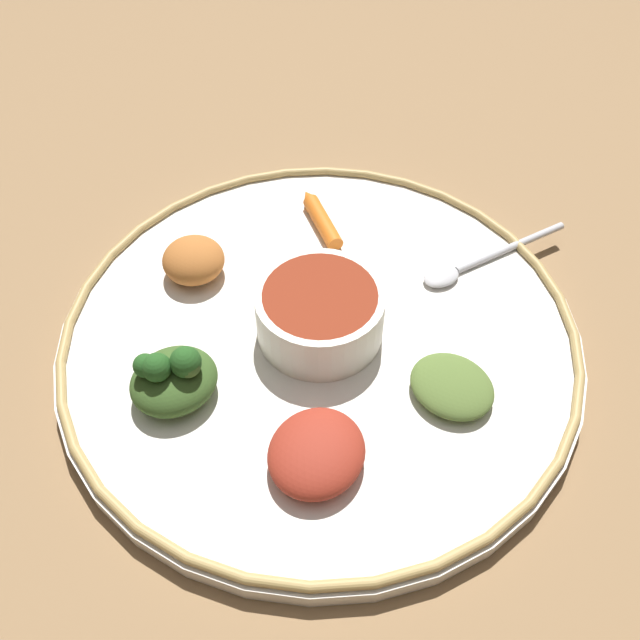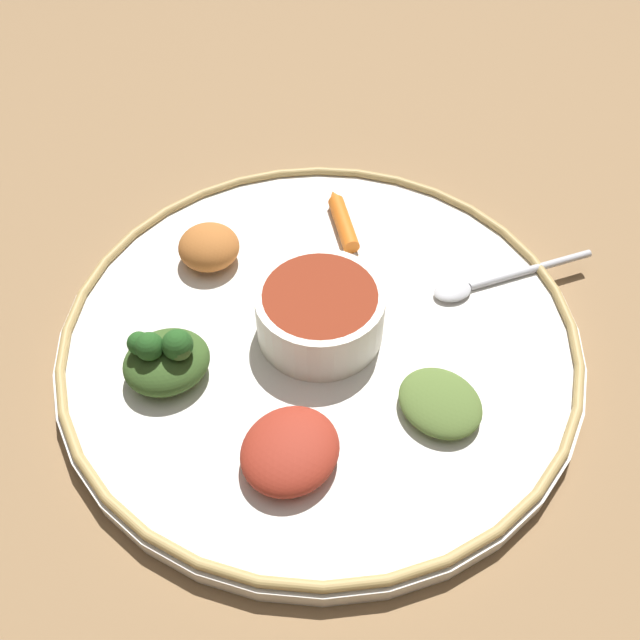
{
  "view_description": "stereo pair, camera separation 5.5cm",
  "coord_description": "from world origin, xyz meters",
  "px_view_note": "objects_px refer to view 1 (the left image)",
  "views": [
    {
      "loc": [
        0.24,
        0.26,
        0.46
      ],
      "look_at": [
        0.0,
        0.0,
        0.03
      ],
      "focal_mm": 37.99,
      "sensor_mm": 36.0,
      "label": 1
    },
    {
      "loc": [
        0.2,
        0.29,
        0.46
      ],
      "look_at": [
        0.0,
        0.0,
        0.03
      ],
      "focal_mm": 37.99,
      "sensor_mm": 36.0,
      "label": 2
    }
  ],
  "objects_px": {
    "spoon": "(473,263)",
    "greens_pile": "(173,377)",
    "center_bowl": "(320,312)",
    "carrot_near_spoon": "(320,218)"
  },
  "relations": [
    {
      "from": "spoon",
      "to": "greens_pile",
      "type": "distance_m",
      "value": 0.28
    },
    {
      "from": "center_bowl",
      "to": "spoon",
      "type": "relative_size",
      "value": 0.67
    },
    {
      "from": "center_bowl",
      "to": "carrot_near_spoon",
      "type": "bearing_deg",
      "value": -133.41
    },
    {
      "from": "carrot_near_spoon",
      "to": "center_bowl",
      "type": "bearing_deg",
      "value": 46.59
    },
    {
      "from": "spoon",
      "to": "greens_pile",
      "type": "bearing_deg",
      "value": -14.34
    },
    {
      "from": "spoon",
      "to": "center_bowl",
      "type": "bearing_deg",
      "value": -14.43
    },
    {
      "from": "spoon",
      "to": "greens_pile",
      "type": "relative_size",
      "value": 2.05
    },
    {
      "from": "greens_pile",
      "to": "spoon",
      "type": "bearing_deg",
      "value": 165.66
    },
    {
      "from": "center_bowl",
      "to": "greens_pile",
      "type": "xyz_separation_m",
      "value": [
        0.12,
        -0.03,
        -0.0
      ]
    },
    {
      "from": "spoon",
      "to": "carrot_near_spoon",
      "type": "bearing_deg",
      "value": -65.47
    }
  ]
}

